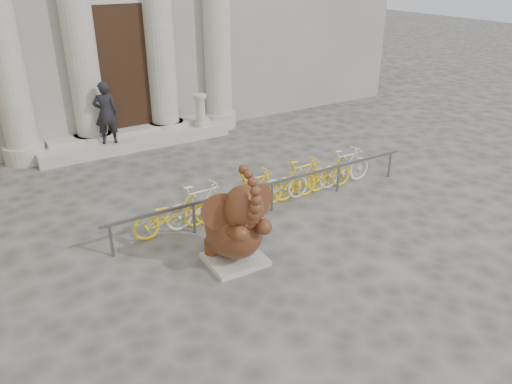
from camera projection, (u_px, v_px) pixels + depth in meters
ground at (322, 304)px, 8.60m from camera, size 80.00×80.00×0.00m
entrance_steps at (136, 140)px, 15.76m from camera, size 6.00×1.20×0.36m
elephant_statue at (235, 227)px, 9.42m from camera, size 1.47×1.62×2.18m
bike_rack at (266, 187)px, 11.76m from camera, size 8.00×0.53×1.00m
pedestrian at (106, 113)px, 14.58m from camera, size 0.77×0.59×1.86m
balustrade_post at (200, 112)px, 16.26m from camera, size 0.43×0.43×1.06m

